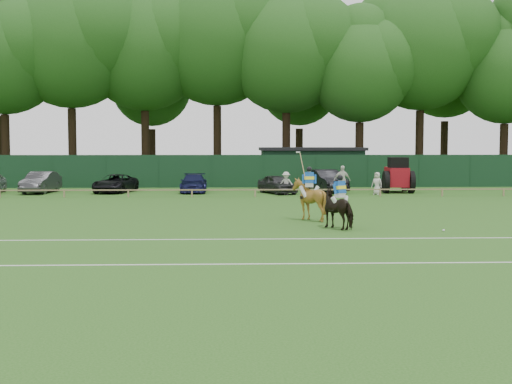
{
  "coord_description": "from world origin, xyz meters",
  "views": [
    {
      "loc": [
        -0.54,
        -25.19,
        3.46
      ],
      "look_at": [
        0.5,
        3.0,
        1.4
      ],
      "focal_mm": 48.0,
      "sensor_mm": 36.0,
      "label": 1
    }
  ],
  "objects_px": {
    "sedan_navy": "(194,183)",
    "hatch_grey": "(277,184)",
    "spectator_mid": "(342,180)",
    "estate_black": "(326,181)",
    "horse_dark": "(340,209)",
    "horse_chestnut": "(309,199)",
    "spectator_left": "(286,183)",
    "polo_ball": "(444,230)",
    "tractor": "(397,176)",
    "suv_black": "(115,183)",
    "utility_shed": "(311,166)",
    "sedan_grey": "(41,182)",
    "spectator_right": "(377,183)"
  },
  "relations": [
    {
      "from": "polo_ball",
      "to": "hatch_grey",
      "type": "bearing_deg",
      "value": 104.4
    },
    {
      "from": "horse_chestnut",
      "to": "tractor",
      "type": "distance_m",
      "value": 18.31
    },
    {
      "from": "horse_chestnut",
      "to": "tractor",
      "type": "relative_size",
      "value": 0.63
    },
    {
      "from": "suv_black",
      "to": "utility_shed",
      "type": "relative_size",
      "value": 0.53
    },
    {
      "from": "sedan_navy",
      "to": "spectator_mid",
      "type": "bearing_deg",
      "value": -13.81
    },
    {
      "from": "utility_shed",
      "to": "tractor",
      "type": "relative_size",
      "value": 2.82
    },
    {
      "from": "horse_dark",
      "to": "sedan_grey",
      "type": "xyz_separation_m",
      "value": [
        -17.34,
        19.96,
        -0.06
      ]
    },
    {
      "from": "sedan_navy",
      "to": "polo_ball",
      "type": "relative_size",
      "value": 48.51
    },
    {
      "from": "sedan_navy",
      "to": "hatch_grey",
      "type": "relative_size",
      "value": 1.17
    },
    {
      "from": "sedan_navy",
      "to": "horse_chestnut",
      "type": "bearing_deg",
      "value": -71.74
    },
    {
      "from": "spectator_right",
      "to": "utility_shed",
      "type": "xyz_separation_m",
      "value": [
        -3.11,
        10.49,
        0.79
      ]
    },
    {
      "from": "utility_shed",
      "to": "tractor",
      "type": "distance_m",
      "value": 9.95
    },
    {
      "from": "sedan_grey",
      "to": "hatch_grey",
      "type": "height_order",
      "value": "sedan_grey"
    },
    {
      "from": "sedan_navy",
      "to": "polo_ball",
      "type": "height_order",
      "value": "sedan_navy"
    },
    {
      "from": "hatch_grey",
      "to": "utility_shed",
      "type": "relative_size",
      "value": 0.44
    },
    {
      "from": "horse_chestnut",
      "to": "hatch_grey",
      "type": "relative_size",
      "value": 0.5
    },
    {
      "from": "horse_chestnut",
      "to": "sedan_navy",
      "type": "bearing_deg",
      "value": -65.0
    },
    {
      "from": "suv_black",
      "to": "polo_ball",
      "type": "bearing_deg",
      "value": -41.26
    },
    {
      "from": "estate_black",
      "to": "polo_ball",
      "type": "height_order",
      "value": "estate_black"
    },
    {
      "from": "suv_black",
      "to": "estate_black",
      "type": "relative_size",
      "value": 0.95
    },
    {
      "from": "suv_black",
      "to": "polo_ball",
      "type": "relative_size",
      "value": 49.65
    },
    {
      "from": "spectator_left",
      "to": "polo_ball",
      "type": "relative_size",
      "value": 16.9
    },
    {
      "from": "polo_ball",
      "to": "tractor",
      "type": "distance_m",
      "value": 20.78
    },
    {
      "from": "horse_chestnut",
      "to": "polo_ball",
      "type": "height_order",
      "value": "horse_chestnut"
    },
    {
      "from": "spectator_right",
      "to": "utility_shed",
      "type": "bearing_deg",
      "value": 143.85
    },
    {
      "from": "spectator_mid",
      "to": "spectator_right",
      "type": "relative_size",
      "value": 1.29
    },
    {
      "from": "suv_black",
      "to": "hatch_grey",
      "type": "xyz_separation_m",
      "value": [
        11.09,
        -1.35,
        0.01
      ]
    },
    {
      "from": "horse_chestnut",
      "to": "estate_black",
      "type": "bearing_deg",
      "value": -94.71
    },
    {
      "from": "horse_chestnut",
      "to": "hatch_grey",
      "type": "distance_m",
      "value": 15.91
    },
    {
      "from": "estate_black",
      "to": "spectator_right",
      "type": "height_order",
      "value": "estate_black"
    },
    {
      "from": "hatch_grey",
      "to": "spectator_left",
      "type": "height_order",
      "value": "spectator_left"
    },
    {
      "from": "sedan_grey",
      "to": "estate_black",
      "type": "height_order",
      "value": "estate_black"
    },
    {
      "from": "estate_black",
      "to": "utility_shed",
      "type": "bearing_deg",
      "value": 76.5
    },
    {
      "from": "estate_black",
      "to": "horse_dark",
      "type": "bearing_deg",
      "value": -110.3
    },
    {
      "from": "hatch_grey",
      "to": "tractor",
      "type": "bearing_deg",
      "value": -19.47
    },
    {
      "from": "horse_chestnut",
      "to": "suv_black",
      "type": "bearing_deg",
      "value": -50.84
    },
    {
      "from": "spectator_mid",
      "to": "tractor",
      "type": "distance_m",
      "value": 4.34
    },
    {
      "from": "sedan_grey",
      "to": "tractor",
      "type": "xyz_separation_m",
      "value": [
        24.41,
        -0.54,
        0.42
      ]
    },
    {
      "from": "spectator_left",
      "to": "polo_ball",
      "type": "distance_m",
      "value": 19.26
    },
    {
      "from": "sedan_navy",
      "to": "spectator_left",
      "type": "bearing_deg",
      "value": -23.27
    },
    {
      "from": "horse_dark",
      "to": "utility_shed",
      "type": "xyz_separation_m",
      "value": [
        2.18,
        28.07,
        0.75
      ]
    },
    {
      "from": "horse_dark",
      "to": "sedan_grey",
      "type": "distance_m",
      "value": 26.44
    },
    {
      "from": "suv_black",
      "to": "spectator_left",
      "type": "height_order",
      "value": "spectator_left"
    },
    {
      "from": "hatch_grey",
      "to": "spectator_right",
      "type": "xyz_separation_m",
      "value": [
        6.52,
        -1.25,
        0.11
      ]
    },
    {
      "from": "horse_chestnut",
      "to": "spectator_left",
      "type": "relative_size",
      "value": 1.22
    },
    {
      "from": "utility_shed",
      "to": "spectator_left",
      "type": "bearing_deg",
      "value": -105.51
    },
    {
      "from": "estate_black",
      "to": "spectator_left",
      "type": "distance_m",
      "value": 3.87
    },
    {
      "from": "horse_chestnut",
      "to": "spectator_mid",
      "type": "xyz_separation_m",
      "value": [
        3.91,
        14.94,
        0.03
      ]
    },
    {
      "from": "suv_black",
      "to": "polo_ball",
      "type": "distance_m",
      "value": 26.76
    },
    {
      "from": "spectator_mid",
      "to": "sedan_navy",
      "type": "bearing_deg",
      "value": 159.98
    }
  ]
}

